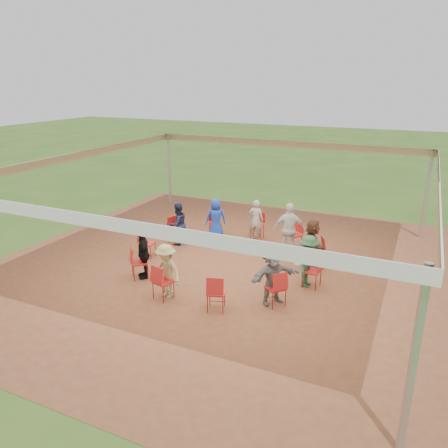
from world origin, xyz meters
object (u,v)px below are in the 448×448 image
at_px(person_seated_0, 308,261).
at_px(person_seated_7, 273,276).
at_px(chair_6, 147,244).
at_px(person_seated_6, 166,271).
at_px(chair_5, 176,230).
at_px(standing_person, 289,230).
at_px(laptop, 302,262).
at_px(person_seated_1, 312,243).
at_px(person_seated_4, 178,224).
at_px(person_seated_5, 143,254).
at_px(cable_coil, 267,258).
at_px(person_seated_3, 216,218).
at_px(person_seated_2, 256,220).
at_px(chair_7, 139,263).
at_px(chair_8, 163,282).
at_px(chair_3, 257,226).
at_px(chair_4, 215,224).
at_px(chair_10, 275,288).
at_px(chair_9, 216,293).
at_px(chair_2, 294,235).
at_px(chair_0, 312,271).
at_px(chair_1, 316,251).

xyz_separation_m(person_seated_0, person_seated_7, (-0.53, -1.25, 0.00)).
bearing_deg(chair_6, person_seated_6, 34.89).
bearing_deg(chair_5, standing_person, 121.22).
xyz_separation_m(standing_person, laptop, (0.88, -1.78, -0.19)).
distance_m(person_seated_1, person_seated_4, 4.39).
height_order(person_seated_5, cable_coil, person_seated_5).
relative_size(person_seated_1, person_seated_3, 1.00).
relative_size(person_seated_2, cable_coil, 4.20).
bearing_deg(chair_7, chair_8, 16.36).
bearing_deg(person_seated_0, cable_coil, 56.46).
bearing_deg(chair_5, chair_3, 147.27).
relative_size(person_seated_2, person_seated_4, 1.00).
distance_m(chair_4, chair_10, 5.01).
bearing_deg(chair_6, person_seated_1, 97.98).
bearing_deg(person_seated_1, person_seated_6, 114.55).
distance_m(chair_3, person_seated_5, 4.50).
relative_size(chair_8, person_seated_4, 0.65).
bearing_deg(person_seated_7, person_seated_3, 81.82).
height_order(chair_8, person_seated_5, person_seated_5).
bearing_deg(chair_8, person_seated_2, 97.98).
height_order(chair_5, chair_9, same).
bearing_deg(person_seated_2, chair_3, -90.00).
bearing_deg(person_seated_5, person_seated_3, 130.91).
bearing_deg(standing_person, chair_8, 47.29).
bearing_deg(chair_2, standing_person, 124.42).
xyz_separation_m(chair_2, chair_3, (-1.38, 0.37, 0.00)).
xyz_separation_m(chair_5, chair_6, (-0.17, -1.42, 0.00)).
xyz_separation_m(chair_9, person_seated_5, (-2.56, 0.78, 0.25)).
bearing_deg(cable_coil, person_seated_7, -68.21).
height_order(person_seated_3, cable_coil, person_seated_3).
bearing_deg(person_seated_4, cable_coil, 114.80).
bearing_deg(chair_2, person_seated_5, 82.02).
bearing_deg(chair_10, chair_4, 81.82).
bearing_deg(chair_2, person_seated_2, 21.09).
xyz_separation_m(chair_7, chair_8, (1.22, -0.74, 0.00)).
bearing_deg(chair_0, cable_coil, 58.23).
xyz_separation_m(chair_4, person_seated_5, (-0.36, -3.72, 0.25)).
distance_m(chair_1, laptop, 1.39).
bearing_deg(chair_4, person_seated_1, 129.70).
relative_size(chair_10, person_seated_3, 0.65).
xyz_separation_m(person_seated_1, laptop, (0.07, -1.32, -0.05)).
bearing_deg(cable_coil, person_seated_6, -113.36).
bearing_deg(chair_0, chair_7, 114.55).
bearing_deg(chair_10, chair_5, 98.18).
distance_m(chair_1, person_seated_6, 4.50).
xyz_separation_m(chair_8, person_seated_7, (2.51, 0.92, 0.25)).
height_order(person_seated_6, laptop, person_seated_6).
bearing_deg(cable_coil, chair_8, -113.09).
bearing_deg(chair_7, person_seated_5, 90.00).
bearing_deg(chair_7, chair_1, 81.82).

